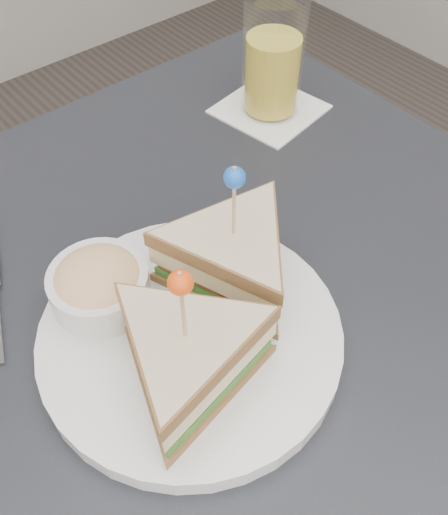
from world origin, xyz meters
TOP-DOWN VIEW (x-y plane):
  - table at (0.00, 0.00)m, footprint 0.80×0.80m
  - plate_meal at (-0.05, -0.02)m, footprint 0.36×0.36m
  - drink_set at (0.26, 0.21)m, footprint 0.14×0.14m

SIDE VIEW (x-z plane):
  - table at x=0.00m, z-range 0.30..1.05m
  - plate_meal at x=-0.05m, z-range 0.71..0.88m
  - drink_set at x=0.26m, z-range 0.74..0.90m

